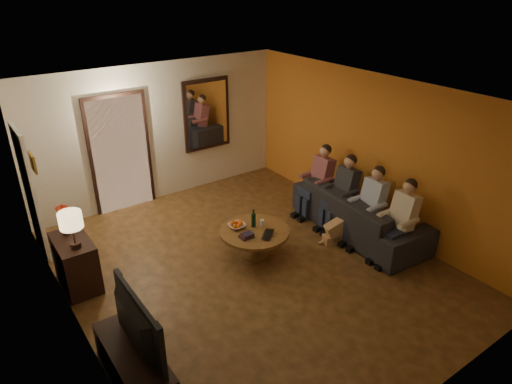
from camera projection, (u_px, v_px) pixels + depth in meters
floor at (251, 266)px, 6.92m from camera, size 5.00×6.00×0.01m
ceiling at (250, 97)px, 5.78m from camera, size 5.00×6.00×0.01m
back_wall at (160, 133)px, 8.55m from camera, size 5.00×0.02×2.60m
front_wall at (439, 304)px, 4.15m from camera, size 5.00×0.02×2.60m
left_wall at (66, 245)px, 5.05m from camera, size 0.02×6.00×2.60m
right_wall at (373, 152)px, 7.66m from camera, size 0.02×6.00×2.60m
orange_accent at (372, 152)px, 7.65m from camera, size 0.01×6.00×2.60m
kitchen_doorway at (121, 155)px, 8.23m from camera, size 1.00×0.06×2.10m
door_trim at (121, 155)px, 8.22m from camera, size 1.12×0.04×2.22m
fridge_glimpse at (135, 159)px, 8.43m from camera, size 0.45×0.03×1.70m
mirror_frame at (207, 114)px, 8.96m from camera, size 1.00×0.05×1.40m
mirror_glass at (207, 115)px, 8.93m from camera, size 0.86×0.02×1.26m
white_door at (30, 193)px, 6.88m from camera, size 0.06×0.85×2.04m
framed_art at (33, 162)px, 5.78m from camera, size 0.03×0.28×0.24m
art_canvas at (34, 162)px, 5.78m from camera, size 0.01×0.22×0.18m
dresser at (76, 263)px, 6.36m from camera, size 0.45×0.83×0.74m
table_lamp at (72, 230)px, 5.92m from camera, size 0.30×0.30×0.54m
flower_vase at (64, 220)px, 6.26m from camera, size 0.14×0.14×0.44m
tv_stand at (135, 366)px, 4.89m from camera, size 0.45×1.30×0.43m
tv at (128, 326)px, 4.65m from camera, size 1.15×0.15×0.66m
sofa at (359, 212)px, 7.71m from camera, size 2.60×1.20×0.74m
person_a at (400, 223)px, 6.89m from camera, size 0.60×0.40×1.20m
person_b at (370, 208)px, 7.33m from camera, size 0.60×0.40×1.20m
person_c at (343, 195)px, 7.77m from camera, size 0.60×0.40×1.20m
person_d at (319, 183)px, 8.21m from camera, size 0.60×0.40×1.20m
dog at (339, 227)px, 7.44m from camera, size 0.60×0.39×0.56m
coffee_table at (255, 243)px, 7.10m from camera, size 1.29×1.29×0.45m
bowl at (237, 226)px, 7.06m from camera, size 0.26×0.26×0.06m
oranges at (237, 222)px, 7.03m from camera, size 0.20×0.20×0.08m
wine_bottle at (254, 218)px, 7.03m from camera, size 0.07×0.07×0.31m
wine_glass at (262, 223)px, 7.11m from camera, size 0.06×0.06×0.10m
book_stack at (246, 235)px, 6.80m from camera, size 0.20×0.15×0.07m
laptop at (271, 235)px, 6.84m from camera, size 0.39×0.38×0.03m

